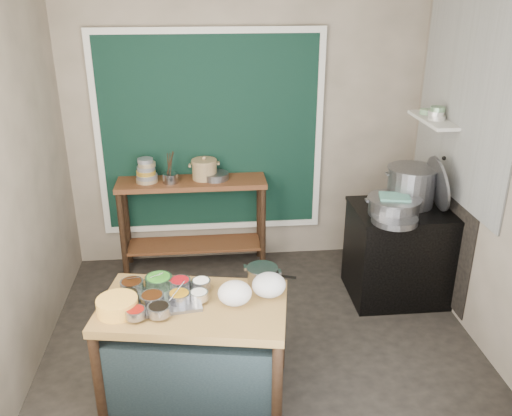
{
  "coord_description": "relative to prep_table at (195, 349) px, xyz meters",
  "views": [
    {
      "loc": [
        -0.4,
        -3.72,
        2.76
      ],
      "look_at": [
        -0.02,
        0.25,
        1.07
      ],
      "focal_mm": 38.0,
      "sensor_mm": 36.0,
      "label": 1
    }
  ],
  "objects": [
    {
      "name": "stove_top",
      "position": [
        1.88,
        1.15,
        0.49
      ],
      "size": [
        0.92,
        0.69,
        0.03
      ],
      "primitive_type": "cube",
      "color": "black",
      "rests_on": "stove_block"
    },
    {
      "name": "back_counter",
      "position": [
        -0.02,
        1.88,
        0.1
      ],
      "size": [
        1.45,
        0.4,
        0.95
      ],
      "primitive_type": "cube",
      "color": "brown",
      "rests_on": "floor"
    },
    {
      "name": "floor",
      "position": [
        0.53,
        0.6,
        -0.39
      ],
      "size": [
        3.5,
        3.0,
        0.02
      ],
      "primitive_type": "cube",
      "color": "#2D2822",
      "rests_on": "ground"
    },
    {
      "name": "saucepan",
      "position": [
        0.49,
        0.22,
        0.44
      ],
      "size": [
        0.29,
        0.29,
        0.13
      ],
      "primitive_type": null,
      "rotation": [
        0.0,
        0.0,
        -0.35
      ],
      "color": "gray",
      "rests_on": "prep_table"
    },
    {
      "name": "shelf_bowl_stack",
      "position": [
        2.16,
        1.39,
        1.3
      ],
      "size": [
        0.15,
        0.15,
        0.12
      ],
      "color": "silver",
      "rests_on": "wall_shelf"
    },
    {
      "name": "stock_pot",
      "position": [
        1.94,
        1.24,
        0.68
      ],
      "size": [
        0.45,
        0.45,
        0.35
      ],
      "primitive_type": null,
      "rotation": [
        0.0,
        0.0,
        -0.01
      ],
      "color": "gray",
      "rests_on": "stove_top"
    },
    {
      "name": "left_wall",
      "position": [
        -1.23,
        0.6,
        1.02
      ],
      "size": [
        0.02,
        3.0,
        2.8
      ],
      "primitive_type": "cube",
      "color": "gray",
      "rests_on": "floor"
    },
    {
      "name": "steamer",
      "position": [
        1.72,
        1.04,
        0.58
      ],
      "size": [
        0.51,
        0.51,
        0.15
      ],
      "primitive_type": null,
      "rotation": [
        0.0,
        0.0,
        -0.1
      ],
      "color": "gray",
      "rests_on": "stove_top"
    },
    {
      "name": "tile_panel",
      "position": [
        2.26,
        1.15,
        1.48
      ],
      "size": [
        0.02,
        1.7,
        1.7
      ],
      "primitive_type": "cube",
      "color": "#B2B2AA",
      "rests_on": "right_wall"
    },
    {
      "name": "shallow_pan",
      "position": [
        1.68,
        0.88,
        0.53
      ],
      "size": [
        0.5,
        0.5,
        0.05
      ],
      "primitive_type": "cylinder",
      "rotation": [
        0.0,
        0.0,
        -0.36
      ],
      "color": "gray",
      "rests_on": "stove_top"
    },
    {
      "name": "bowl_stack",
      "position": [
        -0.45,
        1.88,
        0.68
      ],
      "size": [
        0.21,
        0.21,
        0.24
      ],
      "color": "tan",
      "rests_on": "back_counter"
    },
    {
      "name": "wide_bowl",
      "position": [
        0.21,
        1.89,
        0.61
      ],
      "size": [
        0.28,
        0.28,
        0.06
      ],
      "primitive_type": "cylinder",
      "rotation": [
        0.0,
        0.0,
        -0.07
      ],
      "color": "gray",
      "rests_on": "back_counter"
    },
    {
      "name": "green_cloth",
      "position": [
        1.72,
        1.04,
        0.67
      ],
      "size": [
        0.29,
        0.24,
        0.02
      ],
      "primitive_type": "cube",
      "rotation": [
        0.0,
        0.0,
        -0.22
      ],
      "color": "#539984",
      "rests_on": "steamer"
    },
    {
      "name": "back_wall",
      "position": [
        0.53,
        2.11,
        1.02
      ],
      "size": [
        3.5,
        0.02,
        2.8
      ],
      "primitive_type": "cube",
      "color": "gray",
      "rests_on": "floor"
    },
    {
      "name": "curtain_panel",
      "position": [
        0.18,
        2.07,
        0.98
      ],
      "size": [
        2.1,
        0.02,
        1.9
      ],
      "primitive_type": "cube",
      "color": "black",
      "rests_on": "back_wall"
    },
    {
      "name": "plastic_bag_b",
      "position": [
        0.52,
        0.04,
        0.46
      ],
      "size": [
        0.27,
        0.24,
        0.17
      ],
      "primitive_type": "ellipsoid",
      "rotation": [
        0.0,
        0.0,
        -0.2
      ],
      "color": "white",
      "rests_on": "prep_table"
    },
    {
      "name": "wall_shelf",
      "position": [
        2.16,
        1.45,
        1.23
      ],
      "size": [
        0.22,
        0.7,
        0.03
      ],
      "primitive_type": "cube",
      "color": "beige",
      "rests_on": "right_wall"
    },
    {
      "name": "prep_table",
      "position": [
        0.0,
        0.0,
        0.0
      ],
      "size": [
        1.36,
        0.92,
        0.75
      ],
      "primitive_type": "cube",
      "rotation": [
        0.0,
        0.0,
        -0.17
      ],
      "color": "brown",
      "rests_on": "floor"
    },
    {
      "name": "soot_patch",
      "position": [
        2.27,
        1.25,
        0.32
      ],
      "size": [
        0.01,
        1.3,
        1.3
      ],
      "primitive_type": "cube",
      "color": "black",
      "rests_on": "right_wall"
    },
    {
      "name": "condiment_tray",
      "position": [
        -0.21,
        0.05,
        0.39
      ],
      "size": [
        0.55,
        0.43,
        0.02
      ],
      "primitive_type": "cube",
      "rotation": [
        0.0,
        0.0,
        0.13
      ],
      "color": "gray",
      "rests_on": "prep_table"
    },
    {
      "name": "ceramic_crock",
      "position": [
        0.1,
        1.91,
        0.66
      ],
      "size": [
        0.3,
        0.3,
        0.17
      ],
      "primitive_type": null,
      "rotation": [
        0.0,
        0.0,
        0.15
      ],
      "color": "olive",
      "rests_on": "back_counter"
    },
    {
      "name": "condiment_bowls",
      "position": [
        -0.23,
        0.07,
        0.43
      ],
      "size": [
        0.64,
        0.52,
        0.08
      ],
      "color": "silver",
      "rests_on": "condiment_tray"
    },
    {
      "name": "yellow_basin",
      "position": [
        -0.48,
        -0.06,
        0.43
      ],
      "size": [
        0.34,
        0.34,
        0.1
      ],
      "primitive_type": "cylinder",
      "rotation": [
        0.0,
        0.0,
        -0.29
      ],
      "color": "gold",
      "rests_on": "prep_table"
    },
    {
      "name": "plastic_bag_a",
      "position": [
        0.28,
        -0.03,
        0.46
      ],
      "size": [
        0.23,
        0.19,
        0.17
      ],
      "primitive_type": "ellipsoid",
      "rotation": [
        0.0,
        0.0,
        0.01
      ],
      "color": "white",
      "rests_on": "prep_table"
    },
    {
      "name": "shelf_bowl_green",
      "position": [
        2.16,
        1.62,
        1.26
      ],
      "size": [
        0.13,
        0.13,
        0.04
      ],
      "primitive_type": "cylinder",
      "rotation": [
        0.0,
        0.0,
        -0.02
      ],
      "color": "gray",
      "rests_on": "wall_shelf"
    },
    {
      "name": "stove_block",
      "position": [
        1.88,
        1.15,
        0.05
      ],
      "size": [
        0.9,
        0.68,
        0.85
      ],
      "primitive_type": "cube",
      "color": "black",
      "rests_on": "floor"
    },
    {
      "name": "utensil_cup",
      "position": [
        -0.22,
        1.84,
        0.62
      ],
      "size": [
        0.16,
        0.16,
        0.09
      ],
      "primitive_type": "cylinder",
      "rotation": [
        0.0,
        0.0,
        0.01
      ],
      "color": "gray",
      "rests_on": "back_counter"
    },
    {
      "name": "right_wall",
      "position": [
        2.29,
        0.6,
        1.02
      ],
      "size": [
        0.02,
        3.0,
        2.8
      ],
      "primitive_type": "cube",
      "color": "gray",
      "rests_on": "floor"
    },
    {
      "name": "curtain_frame",
      "position": [
        0.18,
        2.06,
        0.98
      ],
      "size": [
        2.22,
        0.03,
        2.02
      ],
      "primitive_type": null,
      "color": "beige",
      "rests_on": "back_wall"
    },
    {
      "name": "pot_lid",
      "position": [
        2.12,
        1.11,
        0.75
      ],
      "size": [
        0.14,
        0.5,
        0.49
      ],
      "primitive_type": "cylinder",
      "rotation": [
        0.0,
        1.36,
        -0.04
      ],
      "color": "gray",
      "rests_on": "stove_top"
    }
  ]
}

